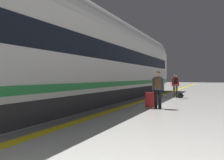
# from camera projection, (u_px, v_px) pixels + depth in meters

# --- Properties ---
(safety_line_strip) EXTENTS (0.36, 80.00, 0.01)m
(safety_line_strip) POSITION_uv_depth(u_px,v_px,m) (132.00, 104.00, 11.09)
(safety_line_strip) COLOR yellow
(safety_line_strip) RESTS_ON ground
(tactile_edge_band) EXTENTS (0.63, 80.00, 0.01)m
(tactile_edge_band) POSITION_uv_depth(u_px,v_px,m) (126.00, 104.00, 11.23)
(tactile_edge_band) COLOR slate
(tactile_edge_band) RESTS_ON ground
(high_speed_train) EXTENTS (2.94, 28.00, 4.97)m
(high_speed_train) POSITION_uv_depth(u_px,v_px,m) (81.00, 53.00, 10.74)
(high_speed_train) COLOR #38383D
(high_speed_train) RESTS_ON ground
(passenger_near) EXTENTS (0.49, 0.34, 1.59)m
(passenger_near) POSITION_uv_depth(u_px,v_px,m) (158.00, 86.00, 9.46)
(passenger_near) COLOR black
(passenger_near) RESTS_ON ground
(suitcase_near) EXTENTS (0.42, 0.32, 0.68)m
(suitcase_near) POSITION_uv_depth(u_px,v_px,m) (150.00, 100.00, 9.53)
(suitcase_near) COLOR #A51E1E
(suitcase_near) RESTS_ON ground
(passenger_mid) EXTENTS (0.47, 0.37, 1.57)m
(passenger_mid) POSITION_uv_depth(u_px,v_px,m) (175.00, 83.00, 14.56)
(passenger_mid) COLOR brown
(passenger_mid) RESTS_ON ground
(duffel_bag_mid) EXTENTS (0.44, 0.26, 0.36)m
(duffel_bag_mid) POSITION_uv_depth(u_px,v_px,m) (180.00, 96.00, 14.30)
(duffel_bag_mid) COLOR black
(duffel_bag_mid) RESTS_ON ground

